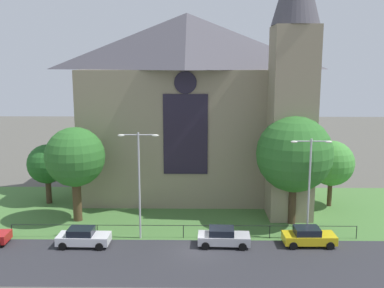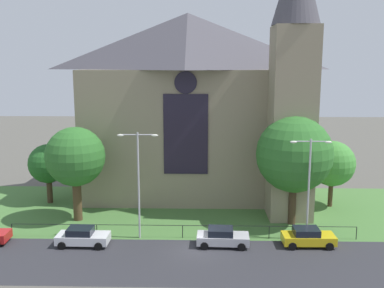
% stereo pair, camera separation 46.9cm
% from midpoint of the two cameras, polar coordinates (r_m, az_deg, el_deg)
% --- Properties ---
extents(ground, '(160.00, 160.00, 0.00)m').
position_cam_midpoint_polar(ground, '(45.25, 0.30, -8.45)').
color(ground, '#56544C').
extents(road_asphalt, '(120.00, 8.00, 0.01)m').
position_cam_midpoint_polar(road_asphalt, '(34.11, 0.15, -14.95)').
color(road_asphalt, '#2D2D33').
rests_on(road_asphalt, ground).
extents(grass_verge, '(120.00, 20.00, 0.01)m').
position_cam_midpoint_polar(grass_verge, '(43.36, 0.28, -9.30)').
color(grass_verge, '#477538').
rests_on(grass_verge, ground).
extents(church_building, '(23.20, 16.20, 26.00)m').
position_cam_midpoint_polar(church_building, '(48.54, -0.04, 5.25)').
color(church_building, gray).
rests_on(church_building, ground).
extents(iron_railing, '(29.39, 0.07, 1.13)m').
position_cam_midpoint_polar(iron_railing, '(37.89, -1.50, -10.71)').
color(iron_railing, black).
rests_on(iron_railing, ground).
extents(tree_right_near, '(6.90, 6.90, 10.02)m').
position_cam_midpoint_polar(tree_right_near, '(40.67, 12.80, -1.31)').
color(tree_right_near, '#423021').
rests_on(tree_right_near, ground).
extents(tree_right_far, '(4.65, 4.65, 6.88)m').
position_cam_midpoint_polar(tree_right_far, '(47.26, 17.35, -2.41)').
color(tree_right_far, '#4C3823').
rests_on(tree_right_far, ground).
extents(tree_left_near, '(5.52, 5.52, 8.90)m').
position_cam_midpoint_polar(tree_left_near, '(42.01, -15.24, -1.70)').
color(tree_left_near, '#4C3823').
rests_on(tree_left_near, ground).
extents(tree_left_far, '(4.10, 4.10, 6.31)m').
position_cam_midpoint_polar(tree_left_far, '(48.58, -18.55, -2.51)').
color(tree_left_far, '#423021').
rests_on(tree_left_far, ground).
extents(streetlamp_near, '(3.37, 0.26, 9.09)m').
position_cam_midpoint_polar(streetlamp_near, '(36.69, -7.24, -3.73)').
color(streetlamp_near, '#B2B2B7').
rests_on(streetlamp_near, ground).
extents(streetlamp_far, '(3.37, 0.26, 8.60)m').
position_cam_midpoint_polar(streetlamp_far, '(37.51, 14.67, -4.11)').
color(streetlamp_far, '#B2B2B7').
rests_on(streetlamp_far, ground).
extents(parked_car_white, '(4.24, 2.09, 1.51)m').
position_cam_midpoint_polar(parked_car_white, '(37.52, -14.29, -11.63)').
color(parked_car_white, silver).
rests_on(parked_car_white, ground).
extents(parked_car_silver, '(4.27, 2.16, 1.51)m').
position_cam_midpoint_polar(parked_car_silver, '(36.51, 3.71, -11.94)').
color(parked_car_silver, '#B7B7BC').
rests_on(parked_car_silver, ground).
extents(parked_car_yellow, '(4.23, 2.07, 1.51)m').
position_cam_midpoint_polar(parked_car_yellow, '(37.68, 14.53, -11.54)').
color(parked_car_yellow, gold).
rests_on(parked_car_yellow, ground).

